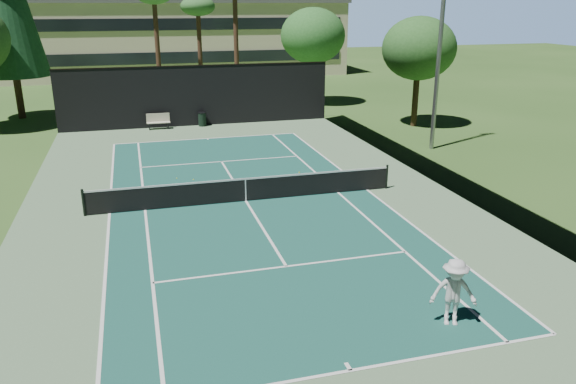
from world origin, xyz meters
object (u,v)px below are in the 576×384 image
object	(u,v)px
tennis_ball_d	(177,178)
park_bench	(158,121)
tennis_net	(246,189)
trash_bin	(202,119)
tennis_ball_b	(194,180)
tennis_ball_c	(299,172)
player	(454,292)

from	to	relation	value
tennis_ball_d	park_bench	world-z (taller)	park_bench
tennis_net	trash_bin	bearing A→B (deg)	89.30
tennis_ball_b	trash_bin	size ratio (longest dim) A/B	0.07
tennis_ball_c	player	bearing A→B (deg)	-90.43
tennis_ball_c	park_bench	size ratio (longest dim) A/B	0.05
tennis_ball_c	park_bench	world-z (taller)	park_bench
tennis_net	tennis_ball_d	distance (m)	4.76
player	tennis_ball_c	world-z (taller)	player
tennis_net	trash_bin	world-z (taller)	tennis_net
park_bench	trash_bin	bearing A→B (deg)	2.56
tennis_net	tennis_ball_d	size ratio (longest dim) A/B	210.71
tennis_ball_b	tennis_ball_c	size ratio (longest dim) A/B	0.85
player	tennis_ball_b	size ratio (longest dim) A/B	27.99
player	trash_bin	bearing A→B (deg)	117.79
tennis_net	player	distance (m)	11.21
tennis_ball_b	park_bench	xyz separation A→B (m)	(-0.92, 12.00, 0.51)
tennis_ball_d	tennis_net	bearing A→B (deg)	-57.79
tennis_net	trash_bin	distance (m)	15.70
player	tennis_ball_d	bearing A→B (deg)	132.56
trash_bin	tennis_ball_d	bearing A→B (deg)	-103.06
tennis_ball_b	park_bench	bearing A→B (deg)	94.40
tennis_net	tennis_ball_c	distance (m)	4.74
tennis_ball_b	tennis_ball_d	world-z (taller)	tennis_ball_b
tennis_ball_c	tennis_ball_d	bearing A→B (deg)	173.44
tennis_ball_b	tennis_ball_c	world-z (taller)	tennis_ball_c
tennis_ball_b	park_bench	world-z (taller)	park_bench
tennis_ball_d	player	bearing A→B (deg)	-68.67
trash_bin	player	bearing A→B (deg)	-83.44
player	tennis_ball_b	bearing A→B (deg)	130.55
tennis_net	park_bench	world-z (taller)	tennis_net
tennis_net	trash_bin	size ratio (longest dim) A/B	13.65
tennis_ball_d	park_bench	bearing A→B (deg)	90.91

